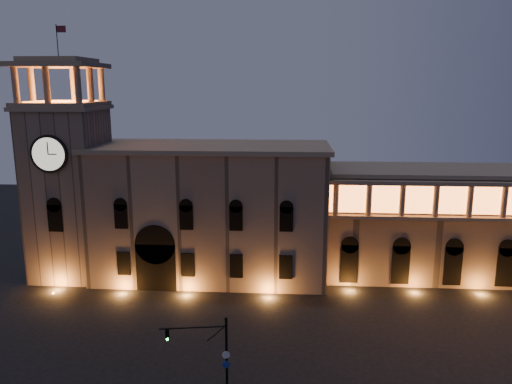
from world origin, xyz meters
TOP-DOWN VIEW (x-y plane):
  - ground at (0.00, 0.00)m, footprint 160.00×160.00m
  - government_building at (-2.08, 21.93)m, footprint 30.80×12.80m
  - clock_tower at (-20.50, 20.98)m, footprint 9.80×9.80m
  - colonnade_wing at (32.00, 23.92)m, footprint 40.60×11.50m
  - traffic_light at (2.56, -5.88)m, footprint 5.41×1.20m

SIDE VIEW (x-z plane):
  - ground at x=0.00m, z-range 0.00..0.00m
  - traffic_light at x=2.56m, z-range 0.19..7.68m
  - colonnade_wing at x=32.00m, z-range 0.08..14.58m
  - government_building at x=-2.08m, z-range -0.03..17.57m
  - clock_tower at x=-20.50m, z-range -3.70..28.70m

